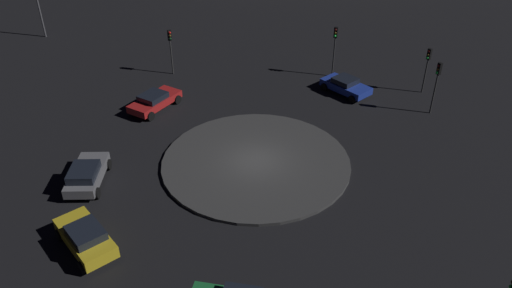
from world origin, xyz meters
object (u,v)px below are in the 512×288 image
(car_blue, at_px, (346,85))
(car_yellow, at_px, (85,237))
(car_red, at_px, (155,101))
(traffic_light_west, at_px, (437,78))
(car_grey, at_px, (87,174))
(traffic_light_southwest, at_px, (428,62))
(traffic_light_south, at_px, (170,43))
(traffic_light_southwest_near, at_px, (335,42))

(car_blue, bearing_deg, car_yellow, -84.06)
(car_red, height_order, traffic_light_west, traffic_light_west)
(car_red, height_order, car_yellow, car_yellow)
(car_blue, bearing_deg, car_red, -121.72)
(car_yellow, height_order, car_grey, car_yellow)
(car_red, distance_m, traffic_light_west, 21.16)
(car_red, relative_size, car_yellow, 0.98)
(traffic_light_southwest, bearing_deg, car_yellow, 1.93)
(traffic_light_south, bearing_deg, traffic_light_southwest_near, 60.00)
(car_blue, bearing_deg, car_grey, -96.90)
(traffic_light_southwest, xyz_separation_m, traffic_light_southwest_near, (6.12, -4.55, 0.42))
(car_blue, relative_size, traffic_light_southwest_near, 1.00)
(car_red, distance_m, traffic_light_southwest, 21.66)
(car_yellow, bearing_deg, traffic_light_southwest, -91.34)
(car_red, bearing_deg, traffic_light_west, -59.83)
(car_grey, distance_m, traffic_light_west, 25.23)
(car_yellow, bearing_deg, traffic_light_southwest_near, -76.22)
(traffic_light_southwest_near, relative_size, traffic_light_west, 1.07)
(traffic_light_west, bearing_deg, car_blue, -56.00)
(traffic_light_west, bearing_deg, traffic_light_south, -45.46)
(car_blue, distance_m, traffic_light_southwest_near, 4.09)
(car_blue, xyz_separation_m, traffic_light_south, (13.43, -6.76, 2.17))
(traffic_light_south, bearing_deg, car_yellow, -32.05)
(car_yellow, xyz_separation_m, traffic_light_southwest, (-25.70, -12.48, 1.95))
(car_blue, distance_m, car_red, 15.31)
(car_red, bearing_deg, traffic_light_south, 27.59)
(car_blue, height_order, car_red, car_red)
(car_blue, relative_size, car_red, 1.02)
(traffic_light_south, height_order, traffic_light_southwest, traffic_light_south)
(car_grey, bearing_deg, traffic_light_southwest, -63.65)
(traffic_light_south, xyz_separation_m, traffic_light_west, (-18.51, 11.34, 0.08))
(car_grey, xyz_separation_m, traffic_light_southwest_near, (-19.86, -11.40, 2.37))
(car_yellow, bearing_deg, car_grey, -24.40)
(traffic_light_southwest, distance_m, traffic_light_southwest_near, 7.64)
(traffic_light_south, bearing_deg, car_red, -32.53)
(traffic_light_south, relative_size, traffic_light_west, 0.97)
(traffic_light_southwest_near, xyz_separation_m, traffic_light_west, (-5.02, 7.85, -0.20))
(traffic_light_west, bearing_deg, car_yellow, 6.48)
(car_yellow, bearing_deg, car_red, -43.56)
(car_red, height_order, traffic_light_south, traffic_light_south)
(traffic_light_southwest, bearing_deg, car_red, -29.14)
(traffic_light_southwest, relative_size, traffic_light_west, 0.92)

